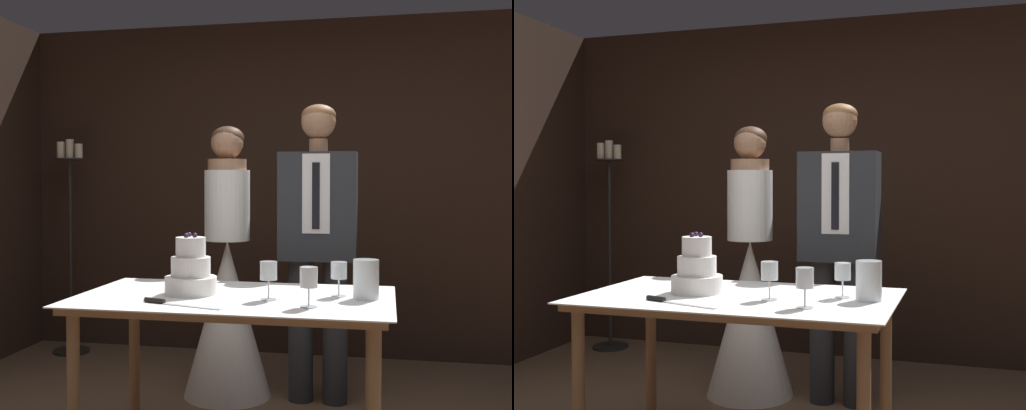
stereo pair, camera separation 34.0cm
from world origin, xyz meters
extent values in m
cube|color=black|center=(0.00, 2.37, 1.28)|extent=(4.62, 0.12, 2.56)
cylinder|color=brown|center=(-0.68, -0.04, 0.38)|extent=(0.06, 0.06, 0.75)
cylinder|color=brown|center=(-0.68, 0.64, 0.38)|extent=(0.06, 0.06, 0.75)
cylinder|color=brown|center=(0.58, 0.64, 0.38)|extent=(0.06, 0.06, 0.75)
cube|color=brown|center=(-0.05, 0.30, 0.77)|extent=(1.39, 0.80, 0.03)
cube|color=white|center=(-0.05, 0.30, 0.79)|extent=(1.45, 0.86, 0.01)
cylinder|color=white|center=(-0.26, 0.31, 0.84)|extent=(0.24, 0.24, 0.08)
cylinder|color=white|center=(-0.26, 0.31, 0.92)|extent=(0.19, 0.19, 0.09)
cylinder|color=white|center=(-0.26, 0.31, 1.02)|extent=(0.14, 0.14, 0.09)
sphere|color=#2D1933|center=(-0.24, 0.30, 1.07)|extent=(0.02, 0.02, 0.02)
sphere|color=#2D1933|center=(-0.28, 0.34, 1.07)|extent=(0.02, 0.02, 0.02)
sphere|color=#2D1933|center=(-0.28, 0.28, 1.07)|extent=(0.02, 0.02, 0.02)
cube|color=silver|center=(-0.16, 0.00, 0.80)|extent=(0.28, 0.10, 0.00)
cylinder|color=black|center=(-0.35, 0.06, 0.81)|extent=(0.10, 0.05, 0.02)
cylinder|color=silver|center=(0.42, 0.38, 0.80)|extent=(0.07, 0.07, 0.00)
cylinder|color=silver|center=(0.42, 0.38, 0.84)|extent=(0.01, 0.01, 0.08)
cylinder|color=silver|center=(0.42, 0.38, 0.92)|extent=(0.07, 0.07, 0.08)
cylinder|color=maroon|center=(0.42, 0.38, 0.89)|extent=(0.06, 0.06, 0.03)
cylinder|color=silver|center=(0.32, 0.09, 0.80)|extent=(0.07, 0.07, 0.00)
cylinder|color=silver|center=(0.32, 0.09, 0.84)|extent=(0.01, 0.01, 0.08)
cylinder|color=silver|center=(0.32, 0.09, 0.92)|extent=(0.08, 0.08, 0.09)
cylinder|color=maroon|center=(0.32, 0.09, 0.89)|extent=(0.06, 0.06, 0.03)
cylinder|color=silver|center=(0.12, 0.23, 0.80)|extent=(0.07, 0.07, 0.00)
cylinder|color=silver|center=(0.12, 0.23, 0.84)|extent=(0.01, 0.01, 0.09)
cylinder|color=silver|center=(0.12, 0.23, 0.93)|extent=(0.08, 0.08, 0.08)
cylinder|color=maroon|center=(0.12, 0.23, 0.90)|extent=(0.06, 0.06, 0.03)
cylinder|color=silver|center=(0.54, 0.34, 0.88)|extent=(0.12, 0.12, 0.18)
cylinder|color=beige|center=(0.54, 0.34, 0.83)|extent=(0.05, 0.05, 0.08)
sphere|color=#F9CC4C|center=(0.54, 0.34, 0.89)|extent=(0.02, 0.02, 0.02)
cone|color=white|center=(-0.33, 1.26, 0.48)|extent=(0.54, 0.54, 0.96)
cylinder|color=white|center=(-0.33, 1.26, 1.18)|extent=(0.28, 0.28, 0.43)
cylinder|color=#A37556|center=(-0.33, 1.26, 1.43)|extent=(0.24, 0.24, 0.07)
sphere|color=#A37556|center=(-0.33, 1.26, 1.56)|extent=(0.20, 0.20, 0.20)
ellipsoid|color=#472D1E|center=(-0.33, 1.28, 1.59)|extent=(0.20, 0.20, 0.15)
cylinder|color=#282B30|center=(0.13, 1.26, 0.43)|extent=(0.15, 0.15, 0.86)
cylinder|color=#282B30|center=(0.33, 1.26, 0.43)|extent=(0.15, 0.15, 0.86)
cube|color=#282B30|center=(0.23, 1.26, 1.18)|extent=(0.46, 0.24, 0.64)
cube|color=white|center=(0.23, 1.14, 1.25)|extent=(0.16, 0.01, 0.46)
cube|color=black|center=(0.23, 1.13, 1.24)|extent=(0.04, 0.01, 0.39)
cylinder|color=#A37556|center=(0.23, 1.26, 1.54)|extent=(0.11, 0.11, 0.08)
sphere|color=#A37556|center=(0.23, 1.26, 1.68)|extent=(0.21, 0.21, 0.21)
ellipsoid|color=brown|center=(0.23, 1.27, 1.72)|extent=(0.21, 0.21, 0.13)
cylinder|color=black|center=(-1.77, 2.01, 0.01)|extent=(0.28, 0.28, 0.02)
cylinder|color=black|center=(-1.77, 2.01, 0.76)|extent=(0.03, 0.03, 1.48)
cylinder|color=black|center=(-1.77, 2.01, 1.50)|extent=(0.22, 0.22, 0.01)
cylinder|color=beige|center=(-1.85, 2.01, 1.57)|extent=(0.06, 0.06, 0.13)
cylinder|color=beige|center=(-1.77, 2.01, 1.58)|extent=(0.06, 0.06, 0.15)
cylinder|color=beige|center=(-1.70, 2.01, 1.57)|extent=(0.06, 0.06, 0.11)
camera|label=1|loc=(0.64, -2.55, 1.31)|focal=45.00mm
camera|label=2|loc=(0.97, -2.47, 1.31)|focal=45.00mm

